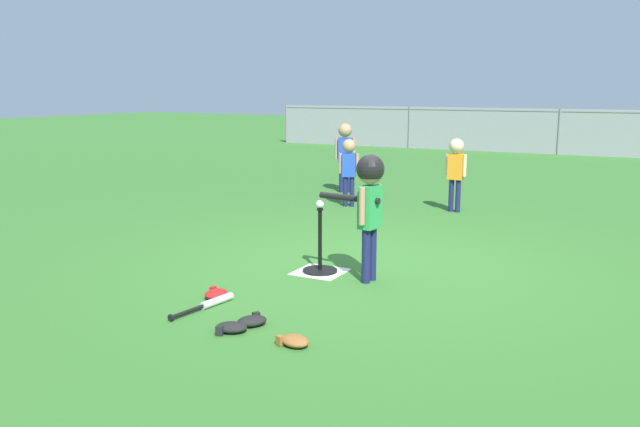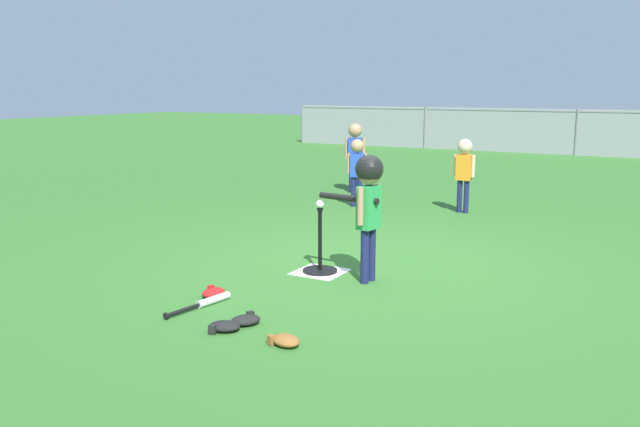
{
  "view_description": "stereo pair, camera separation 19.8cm",
  "coord_description": "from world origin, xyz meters",
  "px_view_note": "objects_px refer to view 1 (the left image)",
  "views": [
    {
      "loc": [
        2.47,
        -5.68,
        1.67
      ],
      "look_at": [
        -0.27,
        -0.47,
        0.55
      ],
      "focal_mm": 37.1,
      "sensor_mm": 36.0,
      "label": 1
    },
    {
      "loc": [
        2.64,
        -5.58,
        1.67
      ],
      "look_at": [
        -0.27,
        -0.47,
        0.55
      ],
      "focal_mm": 37.1,
      "sensor_mm": 36.0,
      "label": 2
    }
  ],
  "objects_px": {
    "baseball_on_tee": "(320,204)",
    "glove_near_bats": "(294,341)",
    "spare_bat_silver": "(211,303)",
    "batter_child": "(369,192)",
    "fielder_deep_center": "(349,163)",
    "glove_outfield_drop": "(216,293)",
    "glove_by_plate": "(231,327)",
    "batting_tee": "(320,263)",
    "fielder_deep_right": "(456,165)",
    "fielder_near_right": "(345,148)",
    "glove_tossed_aside": "(252,321)"
  },
  "relations": [
    {
      "from": "baseball_on_tee",
      "to": "glove_near_bats",
      "type": "height_order",
      "value": "baseball_on_tee"
    },
    {
      "from": "spare_bat_silver",
      "to": "batter_child",
      "type": "bearing_deg",
      "value": 56.44
    },
    {
      "from": "fielder_deep_center",
      "to": "glove_outfield_drop",
      "type": "height_order",
      "value": "fielder_deep_center"
    },
    {
      "from": "glove_by_plate",
      "to": "glove_outfield_drop",
      "type": "xyz_separation_m",
      "value": [
        -0.56,
        0.58,
        0.0
      ]
    },
    {
      "from": "batter_child",
      "to": "glove_by_plate",
      "type": "distance_m",
      "value": 1.79
    },
    {
      "from": "batting_tee",
      "to": "baseball_on_tee",
      "type": "distance_m",
      "value": 0.55
    },
    {
      "from": "spare_bat_silver",
      "to": "glove_near_bats",
      "type": "relative_size",
      "value": 2.43
    },
    {
      "from": "glove_by_plate",
      "to": "glove_near_bats",
      "type": "distance_m",
      "value": 0.51
    },
    {
      "from": "fielder_deep_right",
      "to": "spare_bat_silver",
      "type": "height_order",
      "value": "fielder_deep_right"
    },
    {
      "from": "fielder_near_right",
      "to": "glove_tossed_aside",
      "type": "distance_m",
      "value": 6.22
    },
    {
      "from": "glove_outfield_drop",
      "to": "fielder_deep_right",
      "type": "bearing_deg",
      "value": 82.32
    },
    {
      "from": "batting_tee",
      "to": "fielder_deep_right",
      "type": "xyz_separation_m",
      "value": [
        0.23,
        3.52,
        0.55
      ]
    },
    {
      "from": "glove_by_plate",
      "to": "glove_outfield_drop",
      "type": "distance_m",
      "value": 0.8
    },
    {
      "from": "spare_bat_silver",
      "to": "batting_tee",
      "type": "bearing_deg",
      "value": 77.07
    },
    {
      "from": "baseball_on_tee",
      "to": "glove_tossed_aside",
      "type": "bearing_deg",
      "value": -81.47
    },
    {
      "from": "spare_bat_silver",
      "to": "glove_near_bats",
      "type": "xyz_separation_m",
      "value": [
        0.97,
        -0.38,
        0.01
      ]
    },
    {
      "from": "fielder_deep_center",
      "to": "glove_by_plate",
      "type": "relative_size",
      "value": 3.67
    },
    {
      "from": "batting_tee",
      "to": "batter_child",
      "type": "bearing_deg",
      "value": -6.9
    },
    {
      "from": "batter_child",
      "to": "fielder_deep_center",
      "type": "height_order",
      "value": "batter_child"
    },
    {
      "from": "fielder_deep_right",
      "to": "batting_tee",
      "type": "bearing_deg",
      "value": -93.66
    },
    {
      "from": "fielder_deep_center",
      "to": "glove_tossed_aside",
      "type": "relative_size",
      "value": 3.54
    },
    {
      "from": "spare_bat_silver",
      "to": "glove_near_bats",
      "type": "height_order",
      "value": "glove_near_bats"
    },
    {
      "from": "glove_near_bats",
      "to": "batting_tee",
      "type": "bearing_deg",
      "value": 112.28
    },
    {
      "from": "batting_tee",
      "to": "fielder_near_right",
      "type": "bearing_deg",
      "value": 112.89
    },
    {
      "from": "baseball_on_tee",
      "to": "fielder_deep_center",
      "type": "distance_m",
      "value": 3.46
    },
    {
      "from": "fielder_near_right",
      "to": "spare_bat_silver",
      "type": "xyz_separation_m",
      "value": [
        1.56,
        -5.64,
        -0.69
      ]
    },
    {
      "from": "batter_child",
      "to": "glove_by_plate",
      "type": "height_order",
      "value": "batter_child"
    },
    {
      "from": "fielder_near_right",
      "to": "glove_outfield_drop",
      "type": "relative_size",
      "value": 4.85
    },
    {
      "from": "batter_child",
      "to": "spare_bat_silver",
      "type": "bearing_deg",
      "value": -123.56
    },
    {
      "from": "baseball_on_tee",
      "to": "fielder_deep_center",
      "type": "xyz_separation_m",
      "value": [
        -1.24,
        3.23,
        -0.02
      ]
    },
    {
      "from": "fielder_deep_right",
      "to": "fielder_near_right",
      "type": "bearing_deg",
      "value": 157.71
    },
    {
      "from": "fielder_deep_center",
      "to": "glove_near_bats",
      "type": "bearing_deg",
      "value": -68.59
    },
    {
      "from": "glove_tossed_aside",
      "to": "batter_child",
      "type": "bearing_deg",
      "value": 78.3
    },
    {
      "from": "batter_child",
      "to": "fielder_deep_center",
      "type": "distance_m",
      "value": 3.73
    },
    {
      "from": "fielder_deep_right",
      "to": "glove_outfield_drop",
      "type": "xyz_separation_m",
      "value": [
        -0.62,
        -4.59,
        -0.61
      ]
    },
    {
      "from": "glove_outfield_drop",
      "to": "batter_child",
      "type": "bearing_deg",
      "value": 48.01
    },
    {
      "from": "fielder_deep_right",
      "to": "spare_bat_silver",
      "type": "relative_size",
      "value": 1.56
    },
    {
      "from": "glove_tossed_aside",
      "to": "fielder_deep_center",
      "type": "bearing_deg",
      "value": 107.25
    },
    {
      "from": "fielder_near_right",
      "to": "fielder_deep_center",
      "type": "distance_m",
      "value": 1.3
    },
    {
      "from": "glove_near_bats",
      "to": "glove_tossed_aside",
      "type": "distance_m",
      "value": 0.49
    },
    {
      "from": "glove_by_plate",
      "to": "batter_child",
      "type": "bearing_deg",
      "value": 77.71
    },
    {
      "from": "fielder_near_right",
      "to": "glove_tossed_aside",
      "type": "xyz_separation_m",
      "value": [
        2.07,
        -5.83,
        -0.68
      ]
    },
    {
      "from": "fielder_near_right",
      "to": "glove_by_plate",
      "type": "distance_m",
      "value": 6.38
    },
    {
      "from": "batting_tee",
      "to": "glove_by_plate",
      "type": "relative_size",
      "value": 2.28
    },
    {
      "from": "spare_bat_silver",
      "to": "fielder_deep_right",
      "type": "bearing_deg",
      "value": 83.85
    },
    {
      "from": "fielder_deep_center",
      "to": "spare_bat_silver",
      "type": "bearing_deg",
      "value": -78.11
    },
    {
      "from": "fielder_deep_right",
      "to": "spare_bat_silver",
      "type": "xyz_separation_m",
      "value": [
        -0.52,
        -4.79,
        -0.61
      ]
    },
    {
      "from": "batter_child",
      "to": "fielder_deep_right",
      "type": "bearing_deg",
      "value": 94.52
    },
    {
      "from": "batting_tee",
      "to": "glove_near_bats",
      "type": "xyz_separation_m",
      "value": [
        0.67,
        -1.65,
        -0.05
      ]
    },
    {
      "from": "fielder_deep_center",
      "to": "spare_bat_silver",
      "type": "relative_size",
      "value": 1.5
    }
  ]
}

